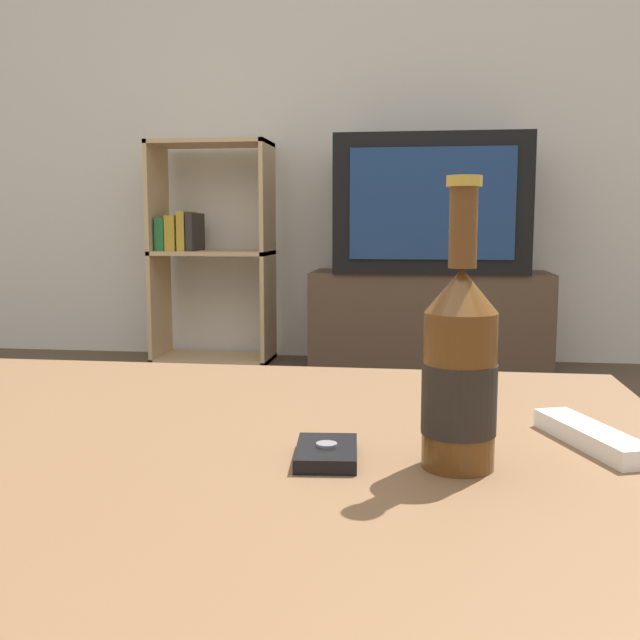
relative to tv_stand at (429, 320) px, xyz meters
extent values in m
cube|color=beige|center=(-0.28, 0.27, 1.07)|extent=(8.00, 0.05, 2.60)
cube|color=brown|center=(-0.28, -2.75, 0.20)|extent=(1.08, 0.87, 0.04)
cylinder|color=brown|center=(0.20, -2.38, -0.02)|extent=(0.07, 0.07, 0.40)
cube|color=#4C3828|center=(0.00, 0.00, 0.00)|extent=(1.09, 0.40, 0.45)
cube|color=black|center=(0.00, 0.00, 0.53)|extent=(0.86, 0.43, 0.61)
cube|color=navy|center=(0.00, -0.22, 0.53)|extent=(0.70, 0.01, 0.48)
cube|color=tan|center=(-1.33, 0.06, 0.31)|extent=(0.02, 0.30, 1.07)
cube|color=tan|center=(-0.78, 0.06, 0.31)|extent=(0.02, 0.30, 1.07)
cube|color=tan|center=(-1.05, 0.06, -0.22)|extent=(0.57, 0.30, 0.02)
cube|color=tan|center=(-1.05, 0.06, 0.31)|extent=(0.57, 0.30, 0.02)
cube|color=tan|center=(-1.05, 0.06, 0.83)|extent=(0.57, 0.30, 0.02)
cube|color=#236B38|center=(-1.29, 0.06, 0.40)|extent=(0.04, 0.21, 0.16)
cube|color=#B7932D|center=(-1.23, 0.06, 0.40)|extent=(0.05, 0.21, 0.17)
cube|color=#B7932D|center=(-1.18, 0.06, 0.41)|extent=(0.04, 0.21, 0.19)
cube|color=#2D2828|center=(-1.14, 0.06, 0.41)|extent=(0.03, 0.21, 0.18)
cylinder|color=#563314|center=(0.01, -2.79, 0.29)|extent=(0.07, 0.07, 0.15)
cylinder|color=black|center=(0.01, -2.79, 0.28)|extent=(0.07, 0.07, 0.07)
cone|color=#563314|center=(0.01, -2.79, 0.39)|extent=(0.07, 0.07, 0.04)
cylinder|color=#563314|center=(0.01, -2.79, 0.44)|extent=(0.03, 0.03, 0.07)
cylinder|color=#B79333|center=(0.01, -2.79, 0.49)|extent=(0.03, 0.03, 0.01)
cube|color=black|center=(-0.12, -2.79, 0.22)|extent=(0.07, 0.10, 0.01)
cylinder|color=slate|center=(-0.12, -2.79, 0.23)|extent=(0.02, 0.02, 0.00)
cube|color=white|center=(0.15, -2.71, 0.23)|extent=(0.10, 0.17, 0.02)
camera|label=1|loc=(-0.03, -3.49, 0.45)|focal=42.00mm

